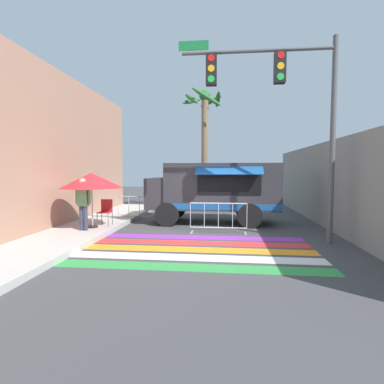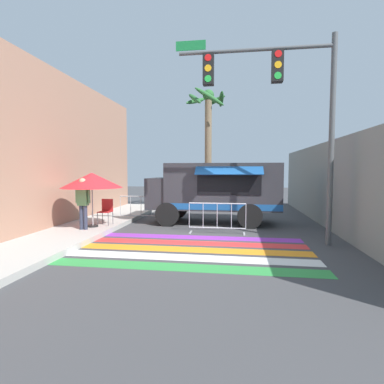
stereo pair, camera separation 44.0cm
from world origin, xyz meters
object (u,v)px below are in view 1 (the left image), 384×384
at_px(barricade_front, 218,218).
at_px(barricade_side, 139,208).
at_px(patio_umbrella, 92,181).
at_px(folding_chair, 106,210).
at_px(vendor_person, 83,201).
at_px(traffic_signal_pole, 281,95).
at_px(food_truck, 212,188).
at_px(palm_tree, 204,130).

height_order(barricade_front, barricade_side, same).
bearing_deg(barricade_side, patio_umbrella, -109.66).
xyz_separation_m(folding_chair, vendor_person, (-0.35, -1.04, 0.43)).
xyz_separation_m(barricade_front, barricade_side, (-3.48, 2.31, -0.00)).
xyz_separation_m(patio_umbrella, barricade_side, (0.94, 2.62, -1.30)).
bearing_deg(folding_chair, barricade_side, 65.74).
bearing_deg(traffic_signal_pole, barricade_side, 147.01).
xyz_separation_m(traffic_signal_pole, folding_chair, (-5.98, 1.37, -3.64)).
bearing_deg(patio_umbrella, food_truck, 29.79).
xyz_separation_m(vendor_person, barricade_side, (1.02, 3.12, -0.65)).
bearing_deg(folding_chair, food_truck, 18.80).
xyz_separation_m(folding_chair, barricade_front, (4.15, -0.23, -0.21)).
distance_m(food_truck, traffic_signal_pole, 4.82).
distance_m(folding_chair, barricade_front, 4.16).
bearing_deg(patio_umbrella, traffic_signal_pole, -7.58).
height_order(vendor_person, palm_tree, palm_tree).
height_order(traffic_signal_pole, folding_chair, traffic_signal_pole).
height_order(food_truck, barricade_front, food_truck).
relative_size(traffic_signal_pole, patio_umbrella, 2.83).
bearing_deg(barricade_side, traffic_signal_pole, -32.99).
height_order(traffic_signal_pole, palm_tree, palm_tree).
relative_size(food_truck, barricade_front, 2.67).
bearing_deg(folding_chair, traffic_signal_pole, -19.38).
relative_size(vendor_person, barricade_front, 0.89).
height_order(patio_umbrella, vendor_person, patio_umbrella).
bearing_deg(palm_tree, traffic_signal_pole, -68.51).
distance_m(food_truck, palm_tree, 4.76).
distance_m(food_truck, folding_chair, 4.31).
bearing_deg(palm_tree, folding_chair, -120.43).
bearing_deg(vendor_person, patio_umbrella, 64.40).
height_order(food_truck, vendor_person, food_truck).
distance_m(food_truck, vendor_person, 5.08).
bearing_deg(patio_umbrella, barricade_side, 70.34).
bearing_deg(barricade_front, patio_umbrella, -175.98).
bearing_deg(traffic_signal_pole, vendor_person, 177.02).
bearing_deg(food_truck, folding_chair, -154.71).
relative_size(food_truck, traffic_signal_pole, 0.88).
relative_size(barricade_side, palm_tree, 0.30).
distance_m(vendor_person, barricade_side, 3.35).
height_order(food_truck, traffic_signal_pole, traffic_signal_pole).
xyz_separation_m(barricade_side, palm_tree, (2.59, 3.47, 3.83)).
bearing_deg(barricade_side, barricade_front, -33.56).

